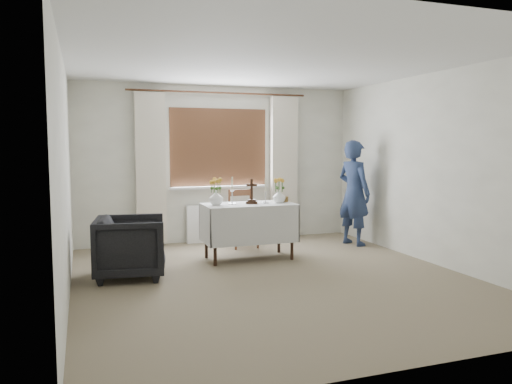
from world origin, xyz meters
The scene contains 12 objects.
ground centered at (0.00, 0.00, 0.00)m, with size 5.00×5.00×0.00m, color #816E59.
altar_table centered at (0.04, 1.08, 0.38)m, with size 1.24×0.64×0.76m, color silver.
wooden_chair centered at (0.22, 1.87, 0.44)m, with size 0.41×0.41×0.88m, color brown, non-canonical shape.
armchair centered at (-1.58, 0.63, 0.37)m, with size 0.78×0.80×0.73m, color black.
person centered at (1.90, 1.48, 0.82)m, with size 0.60×0.39×1.63m, color navy.
radiator centered at (0.00, 2.42, 0.30)m, with size 1.10×0.10×0.60m, color white.
wooden_cross centered at (0.09, 1.09, 0.93)m, with size 0.16×0.11×0.34m, color black, non-canonical shape.
candlestick_left centered at (-0.18, 1.12, 0.95)m, with size 0.11×0.11×0.37m, color silver, non-canonical shape.
candlestick_right centered at (0.28, 1.05, 0.93)m, with size 0.10×0.10×0.33m, color silver, non-canonical shape.
flower_vase_left centered at (-0.41, 1.11, 0.86)m, with size 0.19×0.19×0.20m, color white.
flower_vase_right centered at (0.47, 1.05, 0.85)m, with size 0.17×0.17×0.18m, color white.
wicker_basket centered at (0.56, 1.17, 0.80)m, with size 0.19×0.19×0.07m, color brown.
Camera 1 is at (-2.09, -5.31, 1.57)m, focal length 35.00 mm.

